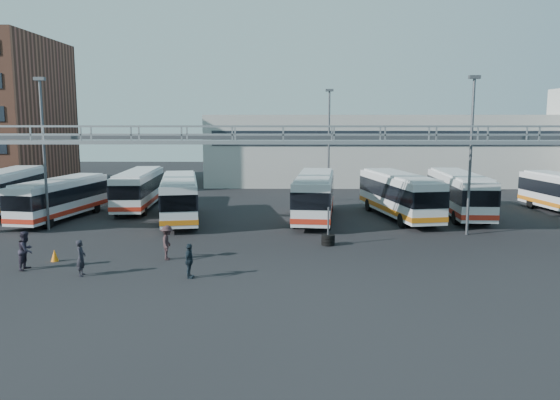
{
  "coord_description": "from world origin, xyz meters",
  "views": [
    {
      "loc": [
        0.35,
        -28.17,
        7.41
      ],
      "look_at": [
        -0.21,
        6.0,
        2.41
      ],
      "focal_mm": 35.0,
      "sensor_mm": 36.0,
      "label": 1
    }
  ],
  "objects_px": {
    "light_pole_mid": "(471,147)",
    "bus_0": "(6,189)",
    "pedestrian_b": "(26,250)",
    "pedestrian_a": "(81,258)",
    "light_pole_back": "(329,139)",
    "bus_5": "(315,194)",
    "light_pole_left": "(44,146)",
    "bus_6": "(399,194)",
    "tire_stack": "(328,239)",
    "bus_7": "(459,192)",
    "bus_2": "(139,188)",
    "pedestrian_c": "(167,243)",
    "bus_1": "(60,197)",
    "cone_right": "(55,255)",
    "bus_3": "(180,196)",
    "pedestrian_d": "(189,261)"
  },
  "relations": [
    {
      "from": "light_pole_mid",
      "to": "bus_0",
      "type": "height_order",
      "value": "light_pole_mid"
    },
    {
      "from": "pedestrian_b",
      "to": "pedestrian_a",
      "type": "bearing_deg",
      "value": -106.63
    },
    {
      "from": "light_pole_mid",
      "to": "light_pole_back",
      "type": "height_order",
      "value": "same"
    },
    {
      "from": "bus_5",
      "to": "light_pole_left",
      "type": "bearing_deg",
      "value": -161.14
    },
    {
      "from": "bus_6",
      "to": "tire_stack",
      "type": "height_order",
      "value": "bus_6"
    },
    {
      "from": "bus_0",
      "to": "pedestrian_b",
      "type": "bearing_deg",
      "value": -64.57
    },
    {
      "from": "bus_7",
      "to": "pedestrian_b",
      "type": "bearing_deg",
      "value": -146.92
    },
    {
      "from": "bus_2",
      "to": "pedestrian_c",
      "type": "xyz_separation_m",
      "value": [
        6.11,
        -16.81,
        -0.86
      ]
    },
    {
      "from": "bus_2",
      "to": "bus_6",
      "type": "xyz_separation_m",
      "value": [
        20.96,
        -4.09,
        0.1
      ]
    },
    {
      "from": "light_pole_mid",
      "to": "bus_1",
      "type": "bearing_deg",
      "value": 170.33
    },
    {
      "from": "cone_right",
      "to": "bus_6",
      "type": "bearing_deg",
      "value": 32.41
    },
    {
      "from": "light_pole_back",
      "to": "pedestrian_c",
      "type": "relative_size",
      "value": 5.49
    },
    {
      "from": "light_pole_left",
      "to": "pedestrian_c",
      "type": "bearing_deg",
      "value": -38.21
    },
    {
      "from": "bus_3",
      "to": "bus_6",
      "type": "relative_size",
      "value": 0.97
    },
    {
      "from": "bus_3",
      "to": "pedestrian_b",
      "type": "xyz_separation_m",
      "value": [
        -5.05,
        -13.45,
        -0.85
      ]
    },
    {
      "from": "pedestrian_c",
      "to": "tire_stack",
      "type": "xyz_separation_m",
      "value": [
        8.85,
        3.56,
        -0.54
      ]
    },
    {
      "from": "light_pole_back",
      "to": "pedestrian_a",
      "type": "distance_m",
      "value": 28.77
    },
    {
      "from": "bus_5",
      "to": "tire_stack",
      "type": "distance_m",
      "value": 8.67
    },
    {
      "from": "bus_6",
      "to": "tire_stack",
      "type": "relative_size",
      "value": 4.99
    },
    {
      "from": "bus_0",
      "to": "cone_right",
      "type": "bearing_deg",
      "value": -60.21
    },
    {
      "from": "pedestrian_a",
      "to": "pedestrian_c",
      "type": "bearing_deg",
      "value": -53.94
    },
    {
      "from": "bus_0",
      "to": "bus_3",
      "type": "height_order",
      "value": "bus_0"
    },
    {
      "from": "bus_1",
      "to": "bus_5",
      "type": "height_order",
      "value": "bus_5"
    },
    {
      "from": "bus_2",
      "to": "cone_right",
      "type": "distance_m",
      "value": 17.34
    },
    {
      "from": "bus_7",
      "to": "bus_2",
      "type": "bearing_deg",
      "value": 175.4
    },
    {
      "from": "light_pole_mid",
      "to": "pedestrian_b",
      "type": "xyz_separation_m",
      "value": [
        -24.8,
        -8.79,
        -4.75
      ]
    },
    {
      "from": "light_pole_mid",
      "to": "bus_3",
      "type": "xyz_separation_m",
      "value": [
        -19.75,
        4.66,
        -3.9
      ]
    },
    {
      "from": "pedestrian_a",
      "to": "pedestrian_c",
      "type": "distance_m",
      "value": 4.67
    },
    {
      "from": "bus_6",
      "to": "tire_stack",
      "type": "distance_m",
      "value": 11.06
    },
    {
      "from": "light_pole_mid",
      "to": "pedestrian_a",
      "type": "height_order",
      "value": "light_pole_mid"
    },
    {
      "from": "bus_1",
      "to": "light_pole_back",
      "type": "bearing_deg",
      "value": 35.27
    },
    {
      "from": "pedestrian_d",
      "to": "bus_3",
      "type": "bearing_deg",
      "value": 17.46
    },
    {
      "from": "bus_3",
      "to": "pedestrian_d",
      "type": "height_order",
      "value": "bus_3"
    },
    {
      "from": "bus_6",
      "to": "pedestrian_c",
      "type": "relative_size",
      "value": 6.19
    },
    {
      "from": "bus_2",
      "to": "bus_3",
      "type": "relative_size",
      "value": 0.97
    },
    {
      "from": "bus_0",
      "to": "bus_2",
      "type": "relative_size",
      "value": 1.06
    },
    {
      "from": "light_pole_left",
      "to": "pedestrian_b",
      "type": "xyz_separation_m",
      "value": [
        3.2,
        -9.79,
        -4.75
      ]
    },
    {
      "from": "bus_7",
      "to": "pedestrian_b",
      "type": "distance_m",
      "value": 30.74
    },
    {
      "from": "light_pole_left",
      "to": "pedestrian_a",
      "type": "xyz_separation_m",
      "value": [
        6.38,
        -10.88,
        -4.85
      ]
    },
    {
      "from": "bus_5",
      "to": "bus_3",
      "type": "bearing_deg",
      "value": -170.63
    },
    {
      "from": "light_pole_left",
      "to": "light_pole_mid",
      "type": "height_order",
      "value": "same"
    },
    {
      "from": "bus_6",
      "to": "light_pole_back",
      "type": "bearing_deg",
      "value": 107.13
    },
    {
      "from": "light_pole_mid",
      "to": "bus_0",
      "type": "bearing_deg",
      "value": 166.67
    },
    {
      "from": "tire_stack",
      "to": "bus_0",
      "type": "bearing_deg",
      "value": 155.71
    },
    {
      "from": "bus_7",
      "to": "tire_stack",
      "type": "relative_size",
      "value": 4.85
    },
    {
      "from": "pedestrian_d",
      "to": "pedestrian_b",
      "type": "bearing_deg",
      "value": 85.1
    },
    {
      "from": "bus_3",
      "to": "bus_5",
      "type": "distance_m",
      "value": 10.05
    },
    {
      "from": "pedestrian_d",
      "to": "cone_right",
      "type": "relative_size",
      "value": 2.62
    },
    {
      "from": "pedestrian_a",
      "to": "cone_right",
      "type": "distance_m",
      "value": 3.66
    },
    {
      "from": "bus_6",
      "to": "bus_0",
      "type": "bearing_deg",
      "value": 165.55
    }
  ]
}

